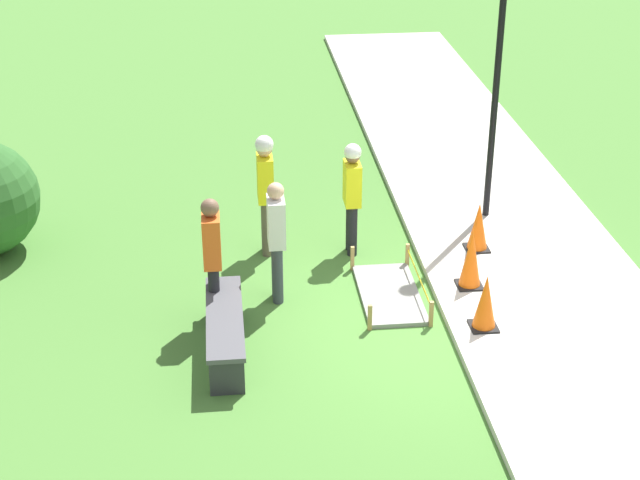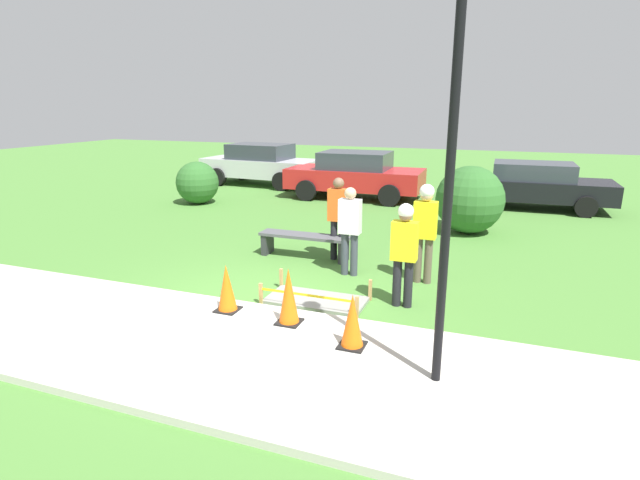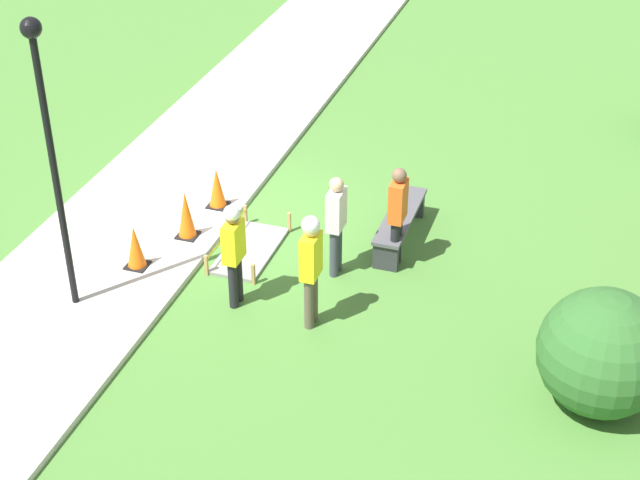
{
  "view_description": "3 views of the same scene",
  "coord_description": "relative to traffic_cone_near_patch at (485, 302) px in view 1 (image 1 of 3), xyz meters",
  "views": [
    {
      "loc": [
        -10.29,
        2.72,
        6.51
      ],
      "look_at": [
        0.39,
        1.58,
        1.15
      ],
      "focal_mm": 55.0,
      "sensor_mm": 36.0,
      "label": 1
    },
    {
      "loc": [
        3.63,
        -6.5,
        3.14
      ],
      "look_at": [
        0.51,
        1.82,
        0.7
      ],
      "focal_mm": 28.0,
      "sensor_mm": 36.0,
      "label": 2
    },
    {
      "loc": [
        13.07,
        5.83,
        8.6
      ],
      "look_at": [
        1.44,
        1.96,
        0.83
      ],
      "focal_mm": 55.0,
      "sensor_mm": 36.0,
      "label": 3
    }
  ],
  "objects": [
    {
      "name": "wet_concrete_patch",
      "position": [
        1.05,
        1.0,
        -0.42
      ],
      "size": [
        1.66,
        0.83,
        0.36
      ],
      "color": "gray",
      "rests_on": "ground_plane"
    },
    {
      "name": "bystander_in_orange_shirt",
      "position": [
        0.65,
        3.31,
        0.51
      ],
      "size": [
        0.4,
        0.22,
        1.71
      ],
      "color": "black",
      "rests_on": "ground_plane"
    },
    {
      "name": "park_bench",
      "position": [
        -0.05,
        3.2,
        -0.1
      ],
      "size": [
        1.93,
        0.44,
        0.5
      ],
      "color": "#2D2D33",
      "rests_on": "ground_plane"
    },
    {
      "name": "lamppost_near",
      "position": [
        3.24,
        -0.88,
        2.44
      ],
      "size": [
        0.28,
        0.28,
        4.34
      ],
      "color": "black",
      "rests_on": "sidewalk"
    },
    {
      "name": "bystander_in_gray_shirt",
      "position": [
        1.15,
        2.49,
        0.49
      ],
      "size": [
        0.4,
        0.22,
        1.67
      ],
      "color": "#383D47",
      "rests_on": "ground_plane"
    },
    {
      "name": "sidewalk",
      "position": [
        0.15,
        -1.06,
        -0.41
      ],
      "size": [
        28.0,
        2.95,
        0.1
      ],
      "color": "#BCB7AD",
      "rests_on": "ground_plane"
    },
    {
      "name": "worker_assistant",
      "position": [
        2.4,
        1.33,
        0.53
      ],
      "size": [
        0.4,
        0.24,
        1.67
      ],
      "color": "black",
      "rests_on": "ground_plane"
    },
    {
      "name": "traffic_cone_far_patch",
      "position": [
        1.05,
        -0.08,
        0.05
      ],
      "size": [
        0.34,
        0.34,
        0.82
      ],
      "color": "black",
      "rests_on": "sidewalk"
    },
    {
      "name": "worker_supervisor",
      "position": [
        2.52,
        2.55,
        0.62
      ],
      "size": [
        0.4,
        0.26,
        1.8
      ],
      "color": "brown",
      "rests_on": "ground_plane"
    },
    {
      "name": "traffic_cone_sidewalk_edge",
      "position": [
        2.11,
        -0.45,
        -0.0
      ],
      "size": [
        0.34,
        0.34,
        0.72
      ],
      "color": "black",
      "rests_on": "sidewalk"
    },
    {
      "name": "ground_plane",
      "position": [
        0.15,
        0.41,
        -0.46
      ],
      "size": [
        60.0,
        60.0,
        0.0
      ],
      "primitive_type": "plane",
      "color": "#477A33"
    },
    {
      "name": "traffic_cone_near_patch",
      "position": [
        0.0,
        0.0,
        0.0
      ],
      "size": [
        0.34,
        0.34,
        0.72
      ],
      "color": "black",
      "rests_on": "sidewalk"
    }
  ]
}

